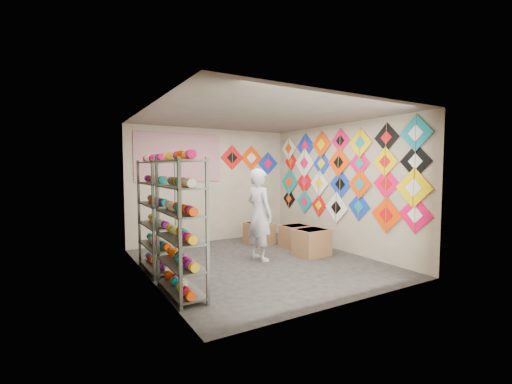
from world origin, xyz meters
TOP-DOWN VIEW (x-y plane):
  - ground at (0.00, 0.00)m, footprint 4.50×4.50m
  - room_walls at (0.00, 0.00)m, footprint 4.50×4.50m
  - shelf_rack_front at (-1.78, -0.85)m, footprint 0.40×1.10m
  - shelf_rack_back at (-1.78, 0.45)m, footprint 0.40×1.10m
  - string_spools at (-1.78, -0.20)m, footprint 0.12×2.36m
  - kite_wall_display at (1.98, -0.03)m, footprint 0.05×4.27m
  - back_wall_kites at (1.07, 2.24)m, footprint 1.67×0.02m
  - poster at (-0.80, 2.23)m, footprint 2.00×0.01m
  - shopkeeper at (0.09, 0.16)m, footprint 0.75×0.59m
  - carton_a at (1.17, -0.09)m, footprint 0.68×0.58m
  - carton_b at (1.34, 0.68)m, footprint 0.59×0.49m
  - carton_c at (0.78, 1.30)m, footprint 0.59×0.64m

SIDE VIEW (x-z plane):
  - ground at x=0.00m, z-range 0.00..0.00m
  - carton_b at x=1.34m, z-range 0.00..0.48m
  - carton_c at x=0.78m, z-range 0.00..0.50m
  - carton_a at x=1.17m, z-range 0.00..0.53m
  - shopkeeper at x=0.09m, z-range 0.00..1.75m
  - shelf_rack_front at x=-1.78m, z-range 0.00..1.90m
  - shelf_rack_back at x=-1.78m, z-range 0.00..1.90m
  - string_spools at x=-1.78m, z-range 0.99..1.11m
  - kite_wall_display at x=1.98m, z-range 0.59..2.68m
  - room_walls at x=0.00m, z-range -0.61..3.89m
  - back_wall_kites at x=1.07m, z-range 1.60..2.36m
  - poster at x=-0.80m, z-range 1.45..2.55m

